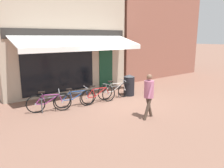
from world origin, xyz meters
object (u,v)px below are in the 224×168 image
(bicycle_red, at_px, (98,95))
(bicycle_blue, at_px, (76,98))
(bicycle_purple, at_px, (49,103))
(litter_bin, at_px, (129,85))
(bicycle_silver, at_px, (115,90))
(pedestrian_adult, at_px, (149,91))

(bicycle_red, bearing_deg, bicycle_blue, 170.15)
(bicycle_purple, relative_size, bicycle_blue, 0.92)
(bicycle_red, relative_size, litter_bin, 1.71)
(bicycle_silver, xyz_separation_m, litter_bin, (0.91, 0.05, 0.13))
(bicycle_purple, height_order, pedestrian_adult, pedestrian_adult)
(pedestrian_adult, distance_m, litter_bin, 3.17)
(bicycle_purple, distance_m, pedestrian_adult, 3.79)
(bicycle_purple, distance_m, bicycle_red, 2.13)
(bicycle_purple, distance_m, bicycle_blue, 1.15)
(litter_bin, bearing_deg, bicycle_purple, 179.79)
(pedestrian_adult, height_order, litter_bin, pedestrian_adult)
(bicycle_purple, distance_m, bicycle_silver, 3.17)
(bicycle_purple, xyz_separation_m, bicycle_red, (2.12, -0.20, -0.01))
(bicycle_purple, distance_m, litter_bin, 4.08)
(bicycle_silver, distance_m, litter_bin, 0.92)
(bicycle_blue, bearing_deg, pedestrian_adult, -52.42)
(bicycle_red, relative_size, bicycle_silver, 0.99)
(bicycle_blue, relative_size, bicycle_silver, 0.98)
(bicycle_silver, bearing_deg, bicycle_purple, -172.08)
(bicycle_purple, bearing_deg, pedestrian_adult, -25.76)
(bicycle_silver, bearing_deg, pedestrian_adult, -94.04)
(bicycle_blue, xyz_separation_m, bicycle_red, (0.96, -0.21, 0.01))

